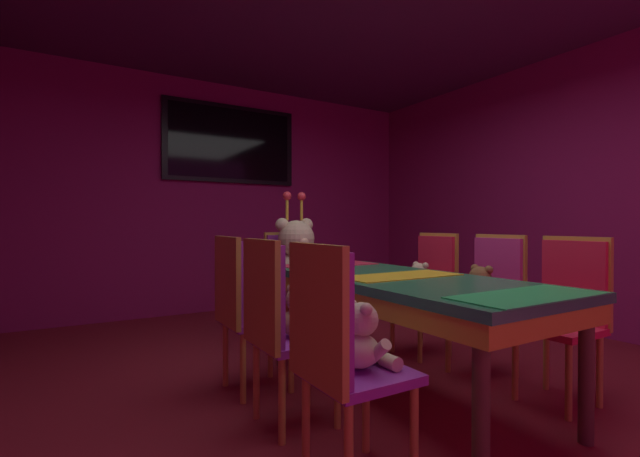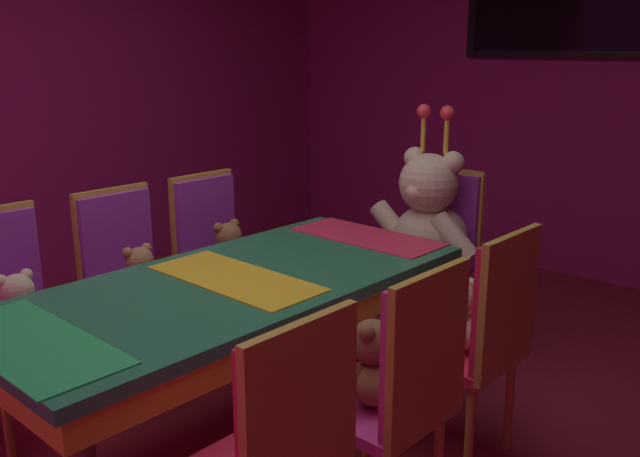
% 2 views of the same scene
% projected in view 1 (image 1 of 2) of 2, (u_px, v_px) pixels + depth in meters
% --- Properties ---
extents(ground_plane, '(7.90, 7.90, 0.00)m').
position_uv_depth(ground_plane, '(400.00, 396.00, 2.65)').
color(ground_plane, maroon).
extents(wall_back, '(5.20, 0.12, 2.80)m').
position_uv_depth(wall_back, '(229.00, 197.00, 5.39)').
color(wall_back, '#8C1959').
rests_on(wall_back, ground_plane).
extents(wall_right, '(0.12, 6.40, 2.80)m').
position_uv_depth(wall_right, '(615.00, 188.00, 3.97)').
color(wall_right, '#8C1959').
rests_on(wall_right, ground_plane).
extents(banquet_table, '(0.90, 2.02, 0.75)m').
position_uv_depth(banquet_table, '(401.00, 291.00, 2.65)').
color(banquet_table, '#26724C').
rests_on(banquet_table, ground_plane).
extents(chair_left_0, '(0.42, 0.41, 0.98)m').
position_uv_depth(chair_left_0, '(333.00, 341.00, 1.71)').
color(chair_left_0, purple).
rests_on(chair_left_0, ground_plane).
extents(teddy_left_0, '(0.23, 0.30, 0.28)m').
position_uv_depth(teddy_left_0, '(362.00, 340.00, 1.79)').
color(teddy_left_0, beige).
rests_on(teddy_left_0, chair_left_0).
extents(chair_left_1, '(0.42, 0.41, 0.98)m').
position_uv_depth(chair_left_1, '(275.00, 314.00, 2.22)').
color(chair_left_1, purple).
rests_on(chair_left_1, ground_plane).
extents(teddy_left_1, '(0.23, 0.29, 0.28)m').
position_uv_depth(teddy_left_1, '(299.00, 315.00, 2.29)').
color(teddy_left_1, '#9E7247').
rests_on(teddy_left_1, chair_left_1).
extents(chair_left_2, '(0.42, 0.41, 0.98)m').
position_uv_depth(chair_left_2, '(239.00, 298.00, 2.69)').
color(chair_left_2, purple).
rests_on(chair_left_2, ground_plane).
extents(teddy_left_2, '(0.24, 0.31, 0.30)m').
position_uv_depth(teddy_left_2, '(261.00, 298.00, 2.77)').
color(teddy_left_2, olive).
rests_on(teddy_left_2, chair_left_2).
extents(chair_right_0, '(0.42, 0.41, 0.98)m').
position_uv_depth(chair_right_0, '(569.00, 301.00, 2.60)').
color(chair_right_0, red).
rests_on(chair_right_0, ground_plane).
extents(chair_right_1, '(0.42, 0.41, 0.98)m').
position_uv_depth(chair_right_1, '(493.00, 289.00, 3.08)').
color(chair_right_1, '#CC338C').
rests_on(chair_right_1, ground_plane).
extents(teddy_right_1, '(0.26, 0.33, 0.31)m').
position_uv_depth(teddy_right_1, '(480.00, 291.00, 3.01)').
color(teddy_right_1, brown).
rests_on(teddy_right_1, chair_right_1).
extents(chair_right_2, '(0.42, 0.41, 0.98)m').
position_uv_depth(chair_right_2, '(432.00, 280.00, 3.56)').
color(chair_right_2, red).
rests_on(chair_right_2, ground_plane).
extents(teddy_right_2, '(0.24, 0.31, 0.29)m').
position_uv_depth(teddy_right_2, '(419.00, 283.00, 3.49)').
color(teddy_right_2, beige).
rests_on(teddy_right_2, chair_right_2).
extents(throne_chair, '(0.41, 0.42, 0.98)m').
position_uv_depth(throne_chair, '(288.00, 274.00, 3.97)').
color(throne_chair, purple).
rests_on(throne_chair, ground_plane).
extents(king_teddy_bear, '(0.69, 0.54, 0.89)m').
position_uv_depth(king_teddy_bear, '(297.00, 260.00, 3.83)').
color(king_teddy_bear, beige).
rests_on(king_teddy_bear, throne_chair).
extents(wall_tv, '(1.65, 0.06, 0.96)m').
position_uv_depth(wall_tv, '(231.00, 144.00, 5.30)').
color(wall_tv, black).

